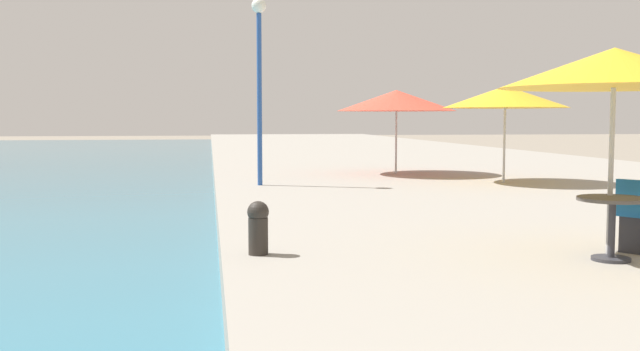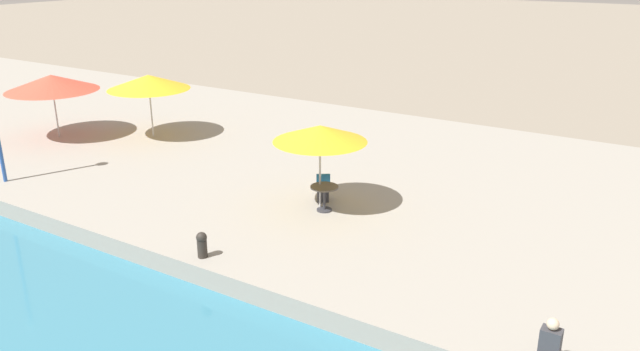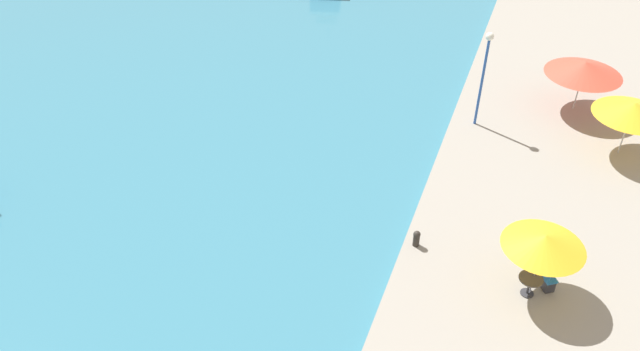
{
  "view_description": "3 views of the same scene",
  "coord_description": "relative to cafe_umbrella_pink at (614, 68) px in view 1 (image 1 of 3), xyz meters",
  "views": [
    {
      "loc": [
        -0.12,
        7.49,
        2.2
      ],
      "look_at": [
        1.5,
        17.94,
        1.35
      ],
      "focal_mm": 40.0,
      "sensor_mm": 36.0,
      "label": 1
    },
    {
      "loc": [
        -9.57,
        6.46,
        7.51
      ],
      "look_at": [
        4.56,
        15.25,
        1.55
      ],
      "focal_mm": 35.0,
      "sensor_mm": 36.0,
      "label": 2
    },
    {
      "loc": [
        2.97,
        -0.64,
        16.27
      ],
      "look_at": [
        -4.0,
        18.0,
        1.15
      ],
      "focal_mm": 35.0,
      "sensor_mm": 36.0,
      "label": 3
    }
  ],
  "objects": [
    {
      "name": "cafe_chair_left",
      "position": [
        0.51,
        0.21,
        -1.91
      ],
      "size": [
        0.58,
        0.57,
        0.91
      ],
      "rotation": [
        0.0,
        0.0,
        -0.96
      ],
      "color": "#2D2D33",
      "rests_on": "quay_promenade"
    },
    {
      "name": "quay_promenade",
      "position": [
        3.44,
        21.75,
        -2.51
      ],
      "size": [
        16.0,
        90.0,
        0.55
      ],
      "color": "gray",
      "rests_on": "ground_plane"
    },
    {
      "name": "cafe_table",
      "position": [
        -0.08,
        -0.2,
        -1.7
      ],
      "size": [
        0.8,
        0.8,
        0.74
      ],
      "color": "#333338",
      "rests_on": "quay_promenade"
    },
    {
      "name": "cafe_umbrella_white",
      "position": [
        2.83,
        9.66,
        -0.04
      ],
      "size": [
        3.21,
        3.21,
        2.48
      ],
      "color": "#B7B7B7",
      "rests_on": "quay_promenade"
    },
    {
      "name": "cafe_umbrella_striped",
      "position": [
        0.81,
        12.85,
        -0.06
      ],
      "size": [
        3.55,
        3.55,
        2.49
      ],
      "color": "#B7B7B7",
      "rests_on": "quay_promenade"
    },
    {
      "name": "lamppost",
      "position": [
        -3.46,
        9.82,
        0.86
      ],
      "size": [
        0.36,
        0.36,
        4.56
      ],
      "color": "#28519E",
      "rests_on": "quay_promenade"
    },
    {
      "name": "cafe_umbrella_pink",
      "position": [
        0.0,
        0.0,
        0.0
      ],
      "size": [
        2.66,
        2.66,
        2.47
      ],
      "color": "#B7B7B7",
      "rests_on": "quay_promenade"
    },
    {
      "name": "mooring_bollard",
      "position": [
        -4.11,
        0.8,
        -1.89
      ],
      "size": [
        0.26,
        0.26,
        0.65
      ],
      "color": "#2D2823",
      "rests_on": "quay_promenade"
    }
  ]
}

